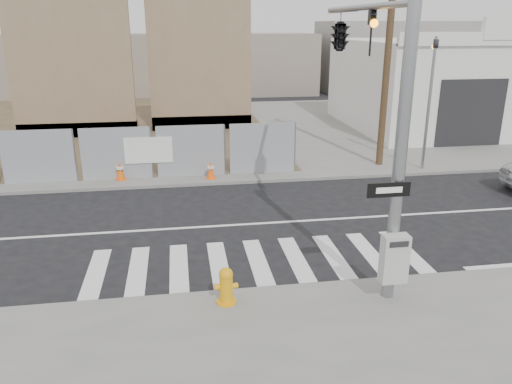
{
  "coord_description": "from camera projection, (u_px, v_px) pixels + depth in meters",
  "views": [
    {
      "loc": [
        -1.84,
        -13.86,
        5.76
      ],
      "look_at": [
        0.17,
        -1.11,
        1.4
      ],
      "focal_mm": 35.0,
      "sensor_mm": 36.0,
      "label": 1
    }
  ],
  "objects": [
    {
      "name": "auto_shop",
      "position": [
        456.0,
        83.0,
        28.47
      ],
      "size": [
        12.0,
        10.2,
        5.95
      ],
      "color": "silver",
      "rests_on": "sidewalk_far"
    },
    {
      "name": "ground",
      "position": [
        245.0,
        225.0,
        15.08
      ],
      "size": [
        100.0,
        100.0,
        0.0
      ],
      "primitive_type": "plane",
      "color": "black",
      "rests_on": "ground"
    },
    {
      "name": "sidewalk_far",
      "position": [
        211.0,
        130.0,
        28.17
      ],
      "size": [
        50.0,
        20.0,
        0.12
      ],
      "primitive_type": "cube",
      "color": "slate",
      "rests_on": "ground"
    },
    {
      "name": "signal_pole",
      "position": [
        357.0,
        67.0,
        12.01
      ],
      "size": [
        0.96,
        5.87,
        7.0
      ],
      "color": "gray",
      "rests_on": "sidewalk_near"
    },
    {
      "name": "concrete_wall_left",
      "position": [
        72.0,
        74.0,
        25.21
      ],
      "size": [
        6.0,
        1.3,
        8.0
      ],
      "color": "#786448",
      "rests_on": "sidewalk_far"
    },
    {
      "name": "traffic_cone_c",
      "position": [
        120.0,
        171.0,
        18.93
      ],
      "size": [
        0.47,
        0.47,
        0.72
      ],
      "rotation": [
        0.0,
        0.0,
        0.34
      ],
      "color": "#F05B0C",
      "rests_on": "sidewalk_far"
    },
    {
      "name": "fire_hydrant",
      "position": [
        226.0,
        286.0,
        10.51
      ],
      "size": [
        0.51,
        0.48,
        0.82
      ],
      "rotation": [
        0.0,
        0.0,
        0.13
      ],
      "color": "orange",
      "rests_on": "sidewalk_near"
    },
    {
      "name": "concrete_wall_right",
      "position": [
        200.0,
        70.0,
        27.11
      ],
      "size": [
        5.5,
        1.3,
        8.0
      ],
      "color": "#786448",
      "rests_on": "sidewalk_far"
    },
    {
      "name": "far_signal_pole",
      "position": [
        431.0,
        85.0,
        19.46
      ],
      "size": [
        0.16,
        0.2,
        5.6
      ],
      "color": "gray",
      "rests_on": "sidewalk_far"
    },
    {
      "name": "traffic_cone_d",
      "position": [
        211.0,
        170.0,
        19.07
      ],
      "size": [
        0.39,
        0.39,
        0.69
      ],
      "rotation": [
        0.0,
        0.0,
        0.1
      ],
      "color": "#FA580D",
      "rests_on": "sidewalk_far"
    },
    {
      "name": "utility_pole_right",
      "position": [
        389.0,
        39.0,
        19.53
      ],
      "size": [
        1.6,
        0.28,
        10.0
      ],
      "color": "#4C3823",
      "rests_on": "sidewalk_far"
    }
  ]
}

